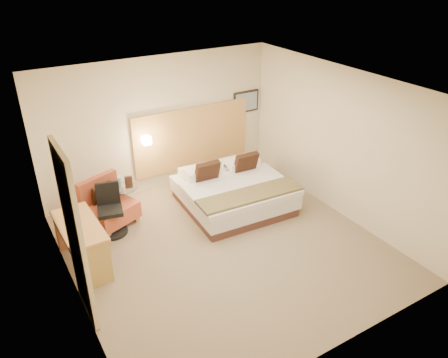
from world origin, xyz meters
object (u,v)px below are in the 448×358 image
bed (233,192)px  desk_chair (111,214)px  side_table (124,199)px  desk (82,233)px  lounge_chair (108,206)px

bed → desk_chair: size_ratio=2.23×
side_table → desk_chair: (-0.39, -0.43, 0.05)m
desk → lounge_chair: bearing=55.4°
lounge_chair → desk_chair: desk_chair is taller
lounge_chair → desk: lounge_chair is taller
bed → desk: (-2.93, -0.35, 0.30)m
lounge_chair → desk: size_ratio=0.82×
lounge_chair → side_table: 0.37m
desk_chair → desk: bearing=-133.3°
desk → desk_chair: desk_chair is taller
lounge_chair → side_table: bearing=18.7°
side_table → desk_chair: 0.58m
lounge_chair → desk_chair: bearing=-98.1°
desk_chair → side_table: bearing=47.7°
lounge_chair → desk_chair: (-0.04, -0.31, 0.03)m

